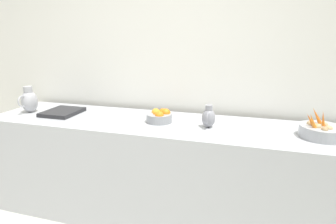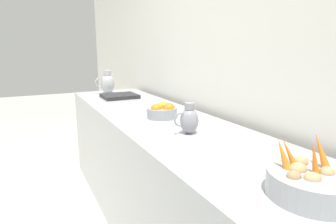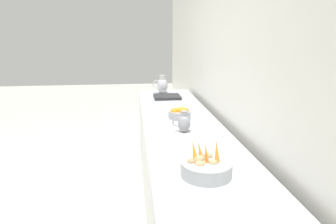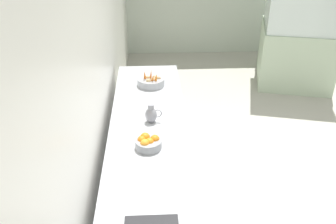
{
  "view_description": "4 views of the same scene",
  "coord_description": "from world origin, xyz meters",
  "views": [
    {
      "loc": [
        0.6,
        0.65,
        1.61
      ],
      "look_at": [
        -1.47,
        0.06,
        1.02
      ],
      "focal_mm": 28.5,
      "sensor_mm": 36.0,
      "label": 1
    },
    {
      "loc": [
        -0.61,
        1.78,
        1.42
      ],
      "look_at": [
        -1.34,
        0.36,
        1.06
      ],
      "focal_mm": 30.45,
      "sensor_mm": 36.0,
      "label": 2
    },
    {
      "loc": [
        -1.03,
        2.8,
        1.74
      ],
      "look_at": [
        -1.33,
        0.3,
        1.08
      ],
      "focal_mm": 32.06,
      "sensor_mm": 36.0,
      "label": 3
    },
    {
      "loc": [
        -1.45,
        -2.62,
        2.7
      ],
      "look_at": [
        -1.31,
        0.22,
        1.13
      ],
      "focal_mm": 39.93,
      "sensor_mm": 36.0,
      "label": 4
    }
  ],
  "objects": [
    {
      "name": "prep_counter",
      "position": [
        -1.48,
        0.12,
        0.46
      ],
      "size": [
        0.72,
        3.38,
        0.92
      ],
      "primitive_type": "cube",
      "color": "#ADAFB5",
      "rests_on": "ground_plane"
    },
    {
      "name": "vegetable_colander",
      "position": [
        -1.45,
        1.21,
        0.97
      ],
      "size": [
        0.3,
        0.3,
        0.21
      ],
      "color": "#9EA0A5",
      "rests_on": "prep_counter"
    },
    {
      "name": "metal_pitcher_tall",
      "position": [
        -1.44,
        -1.33,
        1.04
      ],
      "size": [
        0.21,
        0.15,
        0.25
      ],
      "color": "#A3A3A8",
      "rests_on": "prep_counter"
    },
    {
      "name": "metal_pitcher_short",
      "position": [
        -1.45,
        0.4,
        1.01
      ],
      "size": [
        0.16,
        0.11,
        0.18
      ],
      "color": "gray",
      "rests_on": "prep_counter"
    },
    {
      "name": "tile_wall_left",
      "position": [
        -1.95,
        0.62,
        1.5
      ],
      "size": [
        0.1,
        8.67,
        3.0
      ],
      "primitive_type": "cube",
      "color": "white",
      "rests_on": "ground_plane"
    },
    {
      "name": "counter_sink_basin",
      "position": [
        -1.47,
        -0.99,
        0.94
      ],
      "size": [
        0.34,
        0.3,
        0.04
      ],
      "primitive_type": "cube",
      "color": "#232326",
      "rests_on": "prep_counter"
    },
    {
      "name": "orange_bowl",
      "position": [
        -1.48,
        -0.02,
        0.98
      ],
      "size": [
        0.22,
        0.22,
        0.11
      ],
      "color": "gray",
      "rests_on": "prep_counter"
    }
  ]
}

